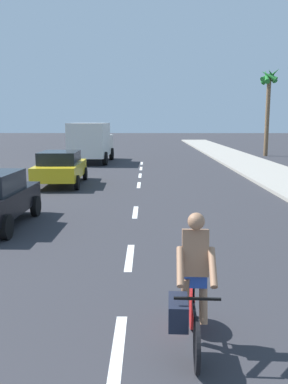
# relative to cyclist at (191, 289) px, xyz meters

# --- Properties ---
(ground_plane) EXTENTS (160.00, 160.00, 0.00)m
(ground_plane) POSITION_rel_cyclist_xyz_m (-0.95, 15.14, -0.83)
(ground_plane) COLOR #2D2D33
(sidewalk_strip) EXTENTS (3.60, 80.00, 0.14)m
(sidewalk_strip) POSITION_rel_cyclist_xyz_m (6.40, 17.14, -0.76)
(sidewalk_strip) COLOR #9E998E
(sidewalk_strip) RESTS_ON ground
(lane_stripe_1) EXTENTS (0.16, 1.80, 0.01)m
(lane_stripe_1) POSITION_rel_cyclist_xyz_m (-0.95, -0.04, -0.83)
(lane_stripe_1) COLOR white
(lane_stripe_1) RESTS_ON ground
(lane_stripe_2) EXTENTS (0.16, 1.80, 0.01)m
(lane_stripe_2) POSITION_rel_cyclist_xyz_m (-0.95, 3.64, -0.83)
(lane_stripe_2) COLOR white
(lane_stripe_2) RESTS_ON ground
(lane_stripe_3) EXTENTS (0.16, 1.80, 0.01)m
(lane_stripe_3) POSITION_rel_cyclist_xyz_m (-0.95, 8.16, -0.83)
(lane_stripe_3) COLOR white
(lane_stripe_3) RESTS_ON ground
(lane_stripe_4) EXTENTS (0.16, 1.80, 0.01)m
(lane_stripe_4) POSITION_rel_cyclist_xyz_m (-0.95, 13.92, -0.83)
(lane_stripe_4) COLOR white
(lane_stripe_4) RESTS_ON ground
(lane_stripe_5) EXTENTS (0.16, 1.80, 0.01)m
(lane_stripe_5) POSITION_rel_cyclist_xyz_m (-0.95, 17.25, -0.83)
(lane_stripe_5) COLOR white
(lane_stripe_5) RESTS_ON ground
(lane_stripe_6) EXTENTS (0.16, 1.80, 0.01)m
(lane_stripe_6) POSITION_rel_cyclist_xyz_m (-0.95, 20.60, -0.83)
(lane_stripe_6) COLOR white
(lane_stripe_6) RESTS_ON ground
(lane_stripe_7) EXTENTS (0.16, 1.80, 0.01)m
(lane_stripe_7) POSITION_rel_cyclist_xyz_m (-0.95, 23.84, -0.83)
(lane_stripe_7) COLOR white
(lane_stripe_7) RESTS_ON ground
(cyclist) EXTENTS (0.63, 1.71, 1.82)m
(cyclist) POSITION_rel_cyclist_xyz_m (0.00, 0.00, 0.00)
(cyclist) COLOR black
(cyclist) RESTS_ON ground
(parked_car_yellow) EXTENTS (2.19, 4.56, 1.57)m
(parked_car_yellow) POSITION_rel_cyclist_xyz_m (-4.60, 13.99, 0.01)
(parked_car_yellow) COLOR gold
(parked_car_yellow) RESTS_ON ground
(delivery_truck) EXTENTS (2.81, 6.30, 2.80)m
(delivery_truck) POSITION_rel_cyclist_xyz_m (-4.55, 24.40, 0.67)
(delivery_truck) COLOR beige
(delivery_truck) RESTS_ON ground
(palm_tree_distant) EXTENTS (1.74, 1.75, 7.37)m
(palm_tree_distant) POSITION_rel_cyclist_xyz_m (9.53, 30.09, 4.76)
(palm_tree_distant) COLOR brown
(palm_tree_distant) RESTS_ON ground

